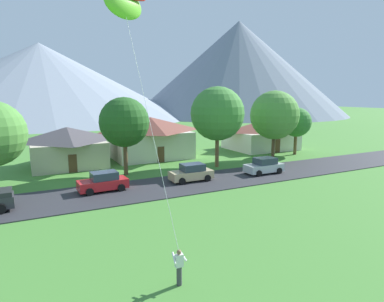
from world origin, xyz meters
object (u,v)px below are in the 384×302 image
(house_left_center, at_px, (150,137))
(tree_center, at_px, (296,122))
(tree_right_of_center, at_px, (274,115))
(parked_car_silver_mid_west, at_px, (264,166))
(parked_car_tan_mid_east, at_px, (191,173))
(kite_flyer_with_kite, at_px, (125,10))
(tree_far_right, at_px, (124,122))
(parked_car_red_west_end, at_px, (103,182))
(house_leftmost, at_px, (68,146))
(tree_left_of_center, at_px, (217,114))
(house_right_center, at_px, (261,134))

(house_left_center, height_order, tree_center, tree_center)
(tree_right_of_center, relative_size, parked_car_silver_mid_west, 2.12)
(parked_car_tan_mid_east, bearing_deg, kite_flyer_with_kite, -130.65)
(tree_center, relative_size, tree_far_right, 0.81)
(parked_car_silver_mid_west, bearing_deg, tree_far_right, 154.63)
(tree_far_right, xyz_separation_m, parked_car_red_west_end, (-3.48, -5.16, -4.72))
(house_leftmost, bearing_deg, tree_right_of_center, -18.10)
(tree_far_right, height_order, kite_flyer_with_kite, kite_flyer_with_kite)
(tree_center, bearing_deg, tree_right_of_center, -164.36)
(house_leftmost, bearing_deg, parked_car_red_west_end, -83.73)
(tree_center, relative_size, parked_car_tan_mid_east, 1.57)
(tree_far_right, distance_m, parked_car_tan_mid_east, 8.84)
(parked_car_tan_mid_east, relative_size, kite_flyer_with_kite, 0.31)
(tree_far_right, xyz_separation_m, parked_car_silver_mid_west, (13.34, -6.33, -4.72))
(tree_left_of_center, height_order, tree_center, tree_left_of_center)
(parked_car_red_west_end, bearing_deg, tree_center, 12.32)
(house_right_center, xyz_separation_m, parked_car_tan_mid_east, (-18.70, -12.86, -1.42))
(house_leftmost, distance_m, parked_car_red_west_end, 12.87)
(house_leftmost, xyz_separation_m, tree_far_right, (4.87, -7.54, 3.17))
(house_left_center, distance_m, house_right_center, 17.94)
(house_left_center, bearing_deg, house_leftmost, -176.60)
(house_right_center, relative_size, tree_left_of_center, 1.10)
(tree_left_of_center, distance_m, tree_center, 14.36)
(house_leftmost, relative_size, house_left_center, 0.82)
(house_right_center, height_order, parked_car_tan_mid_east, house_right_center)
(tree_right_of_center, distance_m, parked_car_silver_mid_west, 9.89)
(house_leftmost, bearing_deg, parked_car_tan_mid_east, -53.13)
(parked_car_red_west_end, bearing_deg, house_left_center, 55.29)
(house_left_center, bearing_deg, parked_car_red_west_end, -124.71)
(house_left_center, distance_m, tree_left_of_center, 10.86)
(parked_car_silver_mid_west, bearing_deg, tree_left_of_center, 115.51)
(house_left_center, height_order, tree_right_of_center, tree_right_of_center)
(tree_center, xyz_separation_m, kite_flyer_with_kite, (-29.10, -17.33, 8.05))
(house_left_center, bearing_deg, house_right_center, -2.85)
(tree_left_of_center, bearing_deg, parked_car_silver_mid_west, -64.49)
(parked_car_red_west_end, height_order, kite_flyer_with_kite, kite_flyer_with_kite)
(parked_car_silver_mid_west, bearing_deg, parked_car_red_west_end, 176.04)
(tree_right_of_center, distance_m, tree_far_right, 19.57)
(tree_center, bearing_deg, house_left_center, 159.55)
(tree_far_right, bearing_deg, tree_right_of_center, -1.32)
(house_right_center, height_order, kite_flyer_with_kite, kite_flyer_with_kite)
(tree_right_of_center, bearing_deg, house_leftmost, 161.90)
(tree_right_of_center, height_order, parked_car_tan_mid_east, tree_right_of_center)
(house_left_center, relative_size, parked_car_red_west_end, 2.50)
(tree_center, distance_m, tree_far_right, 24.92)
(tree_right_of_center, distance_m, parked_car_tan_mid_east, 16.25)
(tree_left_of_center, relative_size, parked_car_tan_mid_east, 2.20)
(tree_center, relative_size, parked_car_red_west_end, 1.56)
(house_leftmost, xyz_separation_m, tree_right_of_center, (24.44, -7.99, 3.41))
(house_right_center, height_order, parked_car_red_west_end, house_right_center)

